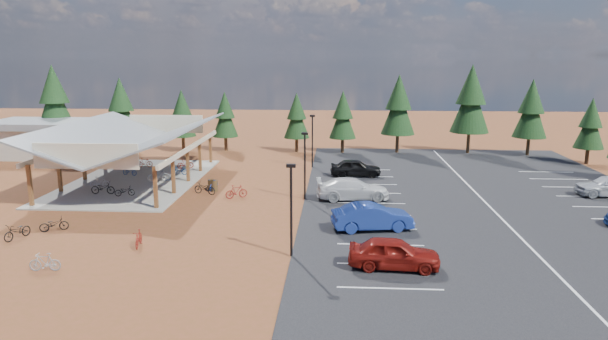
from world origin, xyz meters
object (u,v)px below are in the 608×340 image
at_px(bike_13, 45,262).
at_px(car_3, 353,189).
at_px(lamp_post_1, 305,161).
at_px(bike_6, 179,170).
at_px(bike_15, 236,192).
at_px(trash_bin_1, 214,185).
at_px(bike_3, 144,163).
at_px(car_1, 372,217).
at_px(trash_bin_0, 212,185).
at_px(bike_11, 139,238).
at_px(bike_14, 214,184).
at_px(bike_1, 100,182).
at_px(outbuilding, 46,138).
at_px(bike_2, 130,171).
at_px(car_0, 394,253).
at_px(bike_7, 185,164).
at_px(lamp_post_0, 291,204).
at_px(bike_12, 54,224).
at_px(lamp_post_2, 312,137).
at_px(bike_8, 17,231).
at_px(bike_5, 158,175).
at_px(bike_pavilion, 134,138).
at_px(car_4, 356,168).
at_px(bike_16, 205,188).
at_px(bike_4, 125,191).

bearing_deg(bike_13, car_3, 127.32).
xyz_separation_m(lamp_post_1, bike_6, (-11.96, 7.49, -2.43)).
bearing_deg(bike_15, trash_bin_1, 17.83).
bearing_deg(bike_3, car_1, -138.33).
bearing_deg(trash_bin_0, bike_11, -95.08).
xyz_separation_m(trash_bin_0, bike_14, (0.13, 0.23, 0.02)).
bearing_deg(bike_1, outbuilding, 35.94).
distance_m(outbuilding, car_3, 36.34).
bearing_deg(trash_bin_0, outbuilding, 146.98).
height_order(trash_bin_1, bike_2, trash_bin_1).
bearing_deg(car_0, bike_7, 40.50).
xyz_separation_m(lamp_post_0, car_3, (3.65, 12.08, -2.14)).
distance_m(bike_12, car_0, 21.13).
bearing_deg(lamp_post_2, bike_14, -128.14).
height_order(bike_8, car_0, car_0).
bearing_deg(bike_5, bike_1, 105.63).
bearing_deg(bike_2, car_0, -114.84).
xyz_separation_m(bike_15, car_3, (8.90, 0.15, 0.32)).
height_order(trash_bin_0, bike_2, trash_bin_0).
xyz_separation_m(bike_pavilion, outbuilding, (-14.00, 11.00, -1.80)).
relative_size(bike_2, car_3, 0.28).
xyz_separation_m(trash_bin_1, car_4, (11.59, 6.07, 0.36)).
distance_m(bike_pavilion, bike_11, 17.52).
xyz_separation_m(bike_7, bike_16, (4.13, -9.19, -0.06)).
bearing_deg(car_4, bike_8, 129.03).
bearing_deg(lamp_post_1, trash_bin_0, 164.39).
relative_size(bike_3, bike_16, 0.81).
distance_m(bike_7, bike_16, 10.08).
bearing_deg(car_0, trash_bin_0, 43.94).
bearing_deg(bike_5, car_3, -123.47).
height_order(bike_7, bike_8, bike_7).
bearing_deg(bike_2, car_3, -90.63).
bearing_deg(bike_14, bike_4, -149.70).
height_order(bike_pavilion, outbuilding, bike_pavilion).
distance_m(bike_1, car_1, 23.44).
distance_m(trash_bin_0, bike_2, 9.87).
distance_m(bike_pavilion, bike_13, 20.35).
relative_size(outbuilding, car_4, 2.43).
distance_m(bike_1, bike_12, 10.73).
bearing_deg(outbuilding, bike_5, -35.23).
xyz_separation_m(trash_bin_0, car_3, (11.33, -2.07, 0.39)).
height_order(bike_pavilion, bike_6, bike_pavilion).
distance_m(lamp_post_1, bike_15, 5.80).
distance_m(bike_7, car_4, 16.34).
height_order(lamp_post_2, bike_15, lamp_post_2).
xyz_separation_m(lamp_post_1, lamp_post_2, (0.00, 12.00, 0.00)).
height_order(lamp_post_1, bike_13, lamp_post_1).
height_order(lamp_post_2, bike_11, lamp_post_2).
bearing_deg(bike_16, bike_8, -17.39).
xyz_separation_m(lamp_post_1, bike_11, (-8.86, -11.06, -2.49)).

